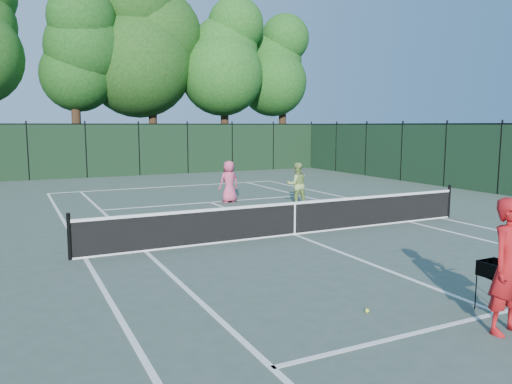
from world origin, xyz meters
name	(u,v)px	position (x,y,z in m)	size (l,w,h in m)	color
ground	(294,235)	(0.00, 0.00, 0.00)	(90.00, 90.00, 0.00)	#435247
sideline_doubles_left	(85,258)	(-5.49, 0.00, 0.00)	(0.10, 23.77, 0.01)	white
sideline_doubles_right	(441,218)	(5.49, 0.00, 0.00)	(0.10, 23.77, 0.01)	white
sideline_singles_left	(145,251)	(-4.12, 0.00, 0.00)	(0.10, 23.77, 0.01)	white
sideline_singles_right	(409,222)	(4.12, 0.00, 0.00)	(0.10, 23.77, 0.01)	white
baseline_far	(170,187)	(0.00, 11.88, 0.00)	(10.97, 0.10, 0.01)	white
service_line_near	(498,313)	(0.00, -6.40, 0.00)	(8.23, 0.10, 0.01)	white
service_line_far	(210,202)	(0.00, 6.40, 0.00)	(8.23, 0.10, 0.01)	white
center_service_line	(294,234)	(0.00, 0.00, 0.00)	(0.10, 12.80, 0.01)	white
tennis_net	(295,218)	(0.00, 0.00, 0.48)	(11.69, 0.09, 1.06)	black
fence_far	(139,150)	(0.00, 18.00, 1.50)	(24.00, 0.05, 3.00)	black
tree_2	(73,47)	(-3.00, 21.80, 7.73)	(6.00, 6.00, 12.40)	black
tree_3	(150,34)	(2.00, 22.30, 9.01)	(7.00, 7.00, 14.45)	black
tree_4	(224,50)	(7.00, 21.60, 8.14)	(6.20, 6.20, 12.97)	black
tree_5	(283,62)	(12.00, 22.10, 7.71)	(5.80, 5.80, 12.23)	black
coach	(510,266)	(-0.57, -6.96, 0.99)	(0.95, 0.69, 1.97)	#AD1318
player_pink	(229,182)	(0.66, 6.07, 0.81)	(0.85, 0.60, 1.62)	#D14A70
player_green	(297,184)	(2.54, 4.12, 0.81)	(0.90, 0.78, 1.62)	#96B75B
ball_hopper	(496,270)	(0.00, -6.30, 0.69)	(0.50, 0.50, 0.82)	black
loose_ball_near_cart	(502,265)	(2.40, -4.61, 0.03)	(0.07, 0.07, 0.07)	#D4F432
loose_ball_midcourt	(367,311)	(-1.88, -5.46, 0.03)	(0.07, 0.07, 0.07)	#D7F432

